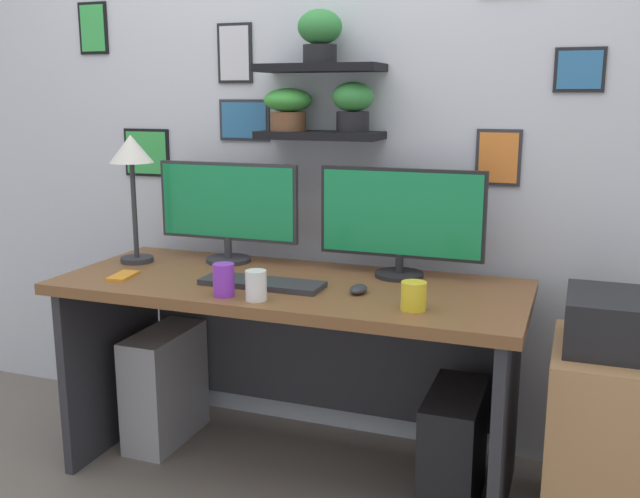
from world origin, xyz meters
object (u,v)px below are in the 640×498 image
(keyboard, at_px, (262,283))
(water_cup, at_px, (224,280))
(desk_lamp, at_px, (132,162))
(pen_cup, at_px, (256,285))
(monitor_left, at_px, (228,208))
(cell_phone, at_px, (123,276))
(computer_tower_right, at_px, (454,450))
(computer_mouse, at_px, (358,289))
(printer, at_px, (630,323))
(drawer_cabinet, at_px, (619,443))
(coffee_mug, at_px, (414,296))
(monitor_right, at_px, (401,219))
(desk, at_px, (295,332))
(computer_tower_left, at_px, (165,386))

(keyboard, height_order, water_cup, water_cup)
(desk_lamp, distance_m, pen_cup, 0.84)
(desk_lamp, bearing_deg, pen_cup, -25.97)
(monitor_left, height_order, cell_phone, monitor_left)
(cell_phone, xyz_separation_m, computer_tower_right, (1.22, 0.13, -0.54))
(computer_mouse, distance_m, printer, 0.86)
(computer_mouse, xyz_separation_m, drawer_cabinet, (0.85, 0.07, -0.45))
(printer, height_order, computer_tower_right, printer)
(coffee_mug, bearing_deg, computer_tower_right, 54.07)
(computer_mouse, distance_m, desk_lamp, 1.06)
(printer, bearing_deg, keyboard, -175.38)
(monitor_right, bearing_deg, coffee_mug, -70.24)
(monitor_left, relative_size, printer, 1.56)
(desk_lamp, xyz_separation_m, computer_tower_right, (1.31, -0.10, -0.94))
(monitor_right, bearing_deg, cell_phone, -159.05)
(monitor_right, bearing_deg, pen_cup, -127.55)
(desk, distance_m, drawer_cabinet, 1.16)
(drawer_cabinet, height_order, computer_tower_right, drawer_cabinet)
(desk, height_order, computer_tower_right, desk)
(monitor_right, relative_size, pen_cup, 6.12)
(computer_tower_left, bearing_deg, coffee_mug, -13.34)
(water_cup, distance_m, computer_tower_left, 0.80)
(desk_lamp, xyz_separation_m, computer_tower_left, (0.11, -0.00, -0.92))
(cell_phone, xyz_separation_m, printer, (1.74, 0.16, -0.04))
(computer_tower_left, relative_size, computer_tower_right, 1.10)
(desk, distance_m, monitor_right, 0.57)
(desk, xyz_separation_m, computer_tower_right, (0.62, -0.07, -0.33))
(drawer_cabinet, xyz_separation_m, computer_tower_right, (-0.52, -0.03, -0.10))
(desk, bearing_deg, computer_tower_left, 178.07)
(monitor_left, relative_size, drawer_cabinet, 0.94)
(desk, relative_size, desk_lamp, 3.32)
(desk_lamp, relative_size, computer_tower_left, 1.08)
(computer_mouse, relative_size, pen_cup, 0.90)
(monitor_left, xyz_separation_m, desk_lamp, (-0.34, -0.14, 0.18))
(monitor_right, distance_m, pen_cup, 0.62)
(computer_tower_right, bearing_deg, keyboard, -174.44)
(computer_mouse, distance_m, coffee_mug, 0.25)
(monitor_right, relative_size, desk_lamp, 1.21)
(desk, bearing_deg, cell_phone, -161.30)
(monitor_right, height_order, keyboard, monitor_right)
(keyboard, height_order, pen_cup, pen_cup)
(desk, relative_size, monitor_left, 2.83)
(pen_cup, distance_m, computer_tower_left, 0.88)
(cell_phone, xyz_separation_m, pen_cup, (0.59, -0.11, 0.05))
(keyboard, distance_m, coffee_mug, 0.57)
(computer_tower_left, bearing_deg, printer, -2.11)
(monitor_left, bearing_deg, desk, -24.62)
(keyboard, distance_m, cell_phone, 0.54)
(drawer_cabinet, bearing_deg, monitor_right, 165.27)
(desk, distance_m, pen_cup, 0.40)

